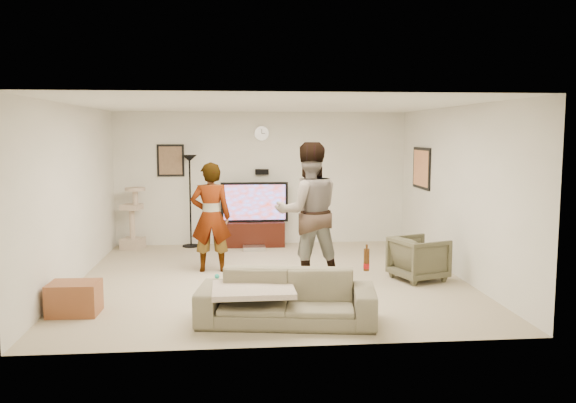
{
  "coord_description": "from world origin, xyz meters",
  "views": [
    {
      "loc": [
        -0.52,
        -8.32,
        2.11
      ],
      "look_at": [
        0.26,
        0.2,
        1.11
      ],
      "focal_mm": 36.49,
      "sensor_mm": 36.0,
      "label": 1
    }
  ],
  "objects": [
    {
      "name": "wall_speaker",
      "position": [
        0.0,
        2.69,
        1.38
      ],
      "size": [
        0.25,
        0.1,
        0.1
      ],
      "primitive_type": "cube",
      "color": "black",
      "rests_on": "wall_back"
    },
    {
      "name": "picture_back",
      "position": [
        -1.7,
        2.73,
        1.6
      ],
      "size": [
        0.42,
        0.03,
        0.52
      ],
      "primitive_type": "cube",
      "color": "brown",
      "rests_on": "wall_back"
    },
    {
      "name": "floor_lamp",
      "position": [
        -1.34,
        2.55,
        0.85
      ],
      "size": [
        0.32,
        0.32,
        1.7
      ],
      "primitive_type": "cylinder",
      "color": "black",
      "rests_on": "floor"
    },
    {
      "name": "wall_left",
      "position": [
        -2.75,
        0.0,
        1.25
      ],
      "size": [
        0.04,
        5.5,
        2.5
      ],
      "primitive_type": "cube",
      "color": "silver",
      "rests_on": "floor"
    },
    {
      "name": "tv_screen",
      "position": [
        -0.15,
        2.46,
        0.83
      ],
      "size": [
        1.15,
        0.01,
        0.65
      ],
      "primitive_type": "cube",
      "color": "#5374E7",
      "rests_on": "tv"
    },
    {
      "name": "floor",
      "position": [
        0.0,
        0.0,
        -0.01
      ],
      "size": [
        5.5,
        5.5,
        0.02
      ],
      "primitive_type": "cube",
      "color": "tan",
      "rests_on": "ground"
    },
    {
      "name": "armchair",
      "position": [
        2.12,
        -0.26,
        0.31
      ],
      "size": [
        0.87,
        0.86,
        0.63
      ],
      "primitive_type": "imported",
      "rotation": [
        0.0,
        0.0,
        1.91
      ],
      "color": "#4C4A35",
      "rests_on": "floor"
    },
    {
      "name": "cat_tree",
      "position": [
        -2.39,
        2.43,
        0.57
      ],
      "size": [
        0.44,
        0.44,
        1.14
      ],
      "primitive_type": "cube",
      "rotation": [
        0.0,
        0.0,
        -0.24
      ],
      "color": "tan",
      "rests_on": "floor"
    },
    {
      "name": "tv",
      "position": [
        -0.15,
        2.5,
        0.83
      ],
      "size": [
        1.25,
        0.08,
        0.74
      ],
      "primitive_type": "cube",
      "color": "black",
      "rests_on": "tv_stand"
    },
    {
      "name": "wall_back",
      "position": [
        0.0,
        2.75,
        1.25
      ],
      "size": [
        5.5,
        0.04,
        2.5
      ],
      "primitive_type": "cube",
      "color": "silver",
      "rests_on": "floor"
    },
    {
      "name": "throw_blanket",
      "position": [
        -0.33,
        -2.01,
        0.39
      ],
      "size": [
        0.91,
        0.71,
        0.06
      ],
      "primitive_type": "cube",
      "rotation": [
        0.0,
        0.0,
        0.01
      ],
      "color": "beige",
      "rests_on": "sofa"
    },
    {
      "name": "ceiling",
      "position": [
        0.0,
        0.0,
        2.51
      ],
      "size": [
        5.5,
        5.5,
        0.02
      ],
      "primitive_type": "cube",
      "color": "white",
      "rests_on": "wall_back"
    },
    {
      "name": "wall_front",
      "position": [
        0.0,
        -2.75,
        1.25
      ],
      "size": [
        5.5,
        0.04,
        2.5
      ],
      "primitive_type": "cube",
      "color": "silver",
      "rests_on": "floor"
    },
    {
      "name": "picture_right",
      "position": [
        2.73,
        1.6,
        1.5
      ],
      "size": [
        0.03,
        0.78,
        0.62
      ],
      "primitive_type": "cube",
      "color": "#E58B59",
      "rests_on": "wall_right"
    },
    {
      "name": "side_table",
      "position": [
        -2.4,
        -1.47,
        0.19
      ],
      "size": [
        0.58,
        0.44,
        0.38
      ],
      "primitive_type": "cube",
      "rotation": [
        0.0,
        0.0,
        -0.03
      ],
      "color": "brown",
      "rests_on": "floor"
    },
    {
      "name": "wall_clock",
      "position": [
        0.0,
        2.72,
        2.1
      ],
      "size": [
        0.26,
        0.04,
        0.26
      ],
      "primitive_type": "cylinder",
      "rotation": [
        1.57,
        0.0,
        0.0
      ],
      "color": "white",
      "rests_on": "wall_back"
    },
    {
      "name": "toy_ball",
      "position": [
        -0.79,
        0.06,
        0.04
      ],
      "size": [
        0.07,
        0.07,
        0.07
      ],
      "primitive_type": "sphere",
      "color": "#1C937B",
      "rests_on": "floor"
    },
    {
      "name": "wall_right",
      "position": [
        2.75,
        0.0,
        1.25
      ],
      "size": [
        0.04,
        5.5,
        2.5
      ],
      "primitive_type": "cube",
      "color": "silver",
      "rests_on": "floor"
    },
    {
      "name": "tv_stand",
      "position": [
        -0.15,
        2.5,
        0.23
      ],
      "size": [
        1.1,
        0.45,
        0.46
      ],
      "primitive_type": "cube",
      "color": "black",
      "rests_on": "floor"
    },
    {
      "name": "person_left",
      "position": [
        -0.88,
        0.56,
        0.84
      ],
      "size": [
        0.61,
        0.4,
        1.67
      ],
      "primitive_type": "imported",
      "rotation": [
        0.0,
        0.0,
        3.15
      ],
      "color": "#9D9DA4",
      "rests_on": "floor"
    },
    {
      "name": "sofa",
      "position": [
        0.04,
        -2.01,
        0.29
      ],
      "size": [
        2.06,
        1.05,
        0.57
      ],
      "primitive_type": "imported",
      "rotation": [
        0.0,
        0.0,
        -0.15
      ],
      "color": "#6F6953",
      "rests_on": "floor"
    },
    {
      "name": "person_right",
      "position": [
        0.52,
        -0.16,
        0.99
      ],
      "size": [
        1.05,
        0.86,
        1.98
      ],
      "primitive_type": "imported",
      "rotation": [
        0.0,
        0.0,
        3.27
      ],
      "color": "navy",
      "rests_on": "floor"
    },
    {
      "name": "console_box",
      "position": [
        -0.18,
        2.11,
        0.04
      ],
      "size": [
        0.4,
        0.3,
        0.07
      ],
      "primitive_type": "cube",
      "color": "#BCBCBD",
      "rests_on": "floor"
    },
    {
      "name": "beer_bottle",
      "position": [
        0.94,
        -2.01,
        0.7
      ],
      "size": [
        0.06,
        0.06,
        0.25
      ],
      "primitive_type": "cylinder",
      "color": "#502A0C",
      "rests_on": "sofa"
    }
  ]
}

